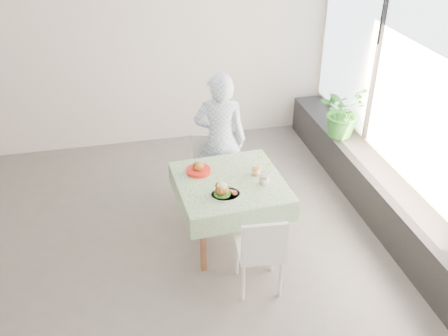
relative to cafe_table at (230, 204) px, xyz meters
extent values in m
plane|color=#585653|center=(-1.05, -0.04, -0.46)|extent=(6.00, 6.00, 0.00)
cube|color=silver|center=(-1.05, 2.46, 0.94)|extent=(6.00, 0.02, 2.80)
cube|color=silver|center=(1.95, -0.04, 0.94)|extent=(0.02, 5.00, 2.80)
cube|color=#D1E0F9|center=(1.92, -0.04, 1.19)|extent=(0.01, 4.80, 2.18)
cube|color=black|center=(1.75, -0.04, -0.21)|extent=(0.40, 4.80, 0.50)
cube|color=brown|center=(0.00, 0.00, 0.25)|extent=(0.95, 0.95, 0.04)
cube|color=white|center=(0.00, 0.00, 0.28)|extent=(1.10, 1.10, 0.01)
cube|color=white|center=(-0.08, 0.77, -0.06)|extent=(0.46, 0.46, 0.04)
cube|color=white|center=(-0.03, 0.93, 0.14)|extent=(0.37, 0.13, 0.37)
cube|color=white|center=(0.10, -0.71, -0.03)|extent=(0.43, 0.43, 0.04)
cube|color=white|center=(0.09, -0.89, 0.19)|extent=(0.40, 0.07, 0.40)
imported|color=#90B3E6|center=(0.07, 0.75, 0.34)|extent=(0.65, 0.51, 1.59)
cylinder|color=white|center=(-0.10, -0.24, 0.29)|extent=(0.29, 0.29, 0.02)
cylinder|color=#1F5615|center=(-0.13, -0.24, 0.30)|extent=(0.16, 0.16, 0.02)
ellipsoid|color=#966324|center=(-0.13, -0.24, 0.35)|extent=(0.13, 0.12, 0.10)
ellipsoid|color=white|center=(-0.13, -0.24, 0.40)|extent=(0.10, 0.09, 0.07)
cylinder|color=#A71F10|center=(-0.01, -0.26, 0.31)|extent=(0.05, 0.05, 0.03)
cylinder|color=white|center=(0.28, 0.04, 0.34)|extent=(0.08, 0.08, 0.12)
cylinder|color=orange|center=(0.28, 0.04, 0.33)|extent=(0.07, 0.07, 0.09)
cylinder|color=white|center=(0.28, 0.04, 0.40)|extent=(0.09, 0.09, 0.01)
cylinder|color=yellow|center=(0.28, 0.04, 0.45)|extent=(0.01, 0.03, 0.16)
cylinder|color=white|center=(0.31, -0.14, 0.35)|extent=(0.09, 0.09, 0.13)
cylinder|color=#F1EBCA|center=(0.31, -0.14, 0.33)|extent=(0.08, 0.08, 0.10)
cylinder|color=white|center=(0.31, -0.14, 0.42)|extent=(0.10, 0.10, 0.01)
cylinder|color=yellow|center=(0.32, -0.14, 0.47)|extent=(0.01, 0.03, 0.18)
cylinder|color=red|center=(-0.28, 0.22, 0.30)|extent=(0.25, 0.25, 0.04)
cylinder|color=white|center=(-0.28, 0.22, 0.31)|extent=(0.21, 0.21, 0.01)
ellipsoid|color=#966324|center=(-0.28, 0.22, 0.35)|extent=(0.11, 0.11, 0.09)
imported|color=#2D7527|center=(1.70, 1.10, 0.37)|extent=(0.78, 0.74, 0.67)
camera|label=1|loc=(-0.99, -4.04, 2.95)|focal=40.00mm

